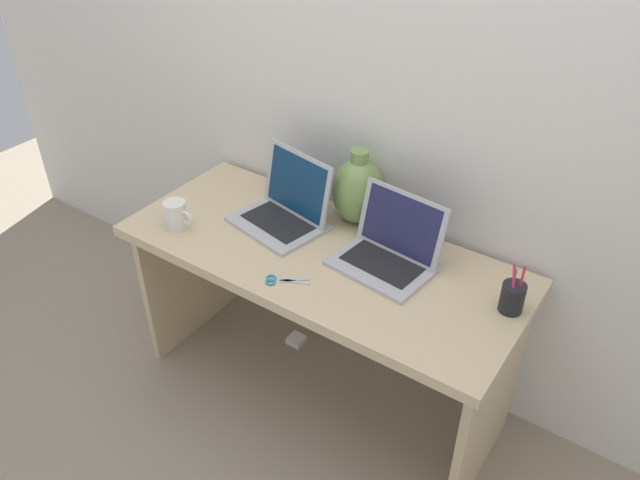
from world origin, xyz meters
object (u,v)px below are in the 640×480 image
object	(u,v)px
power_brick	(296,340)
pen_cup	(512,297)
green_vase	(358,190)
laptop_left	(287,205)
laptop_right	(391,246)
coffee_mug	(176,215)
scissors	(279,280)

from	to	relation	value
power_brick	pen_cup	bearing A→B (deg)	-5.15
green_vase	pen_cup	xyz separation A→B (m)	(0.65, -0.16, -0.08)
laptop_left	power_brick	world-z (taller)	laptop_left
laptop_left	laptop_right	distance (m)	0.44
green_vase	pen_cup	bearing A→B (deg)	-13.95
green_vase	pen_cup	distance (m)	0.68
laptop_right	green_vase	world-z (taller)	green_vase
pen_cup	power_brick	size ratio (longest dim) A/B	2.60
pen_cup	laptop_right	bearing A→B (deg)	178.71
pen_cup	coffee_mug	bearing A→B (deg)	-167.96
coffee_mug	scissors	distance (m)	0.50
laptop_right	coffee_mug	xyz separation A→B (m)	(-0.74, -0.26, -0.01)
scissors	power_brick	distance (m)	0.81
pen_cup	power_brick	xyz separation A→B (m)	(-0.89, 0.08, -0.74)
green_vase	laptop_right	bearing A→B (deg)	-34.05
green_vase	power_brick	bearing A→B (deg)	-161.15
laptop_left	scissors	world-z (taller)	laptop_left
coffee_mug	power_brick	size ratio (longest dim) A/B	1.76
laptop_right	coffee_mug	size ratio (longest dim) A/B	2.83
laptop_left	green_vase	distance (m)	0.27
laptop_left	green_vase	xyz separation A→B (m)	(0.21, 0.15, 0.06)
pen_cup	scissors	distance (m)	0.73
scissors	pen_cup	bearing A→B (deg)	23.40
laptop_left	scissors	xyz separation A→B (m)	(0.19, -0.30, -0.06)
laptop_left	coffee_mug	xyz separation A→B (m)	(-0.31, -0.26, -0.02)
laptop_right	pen_cup	xyz separation A→B (m)	(0.43, -0.01, -0.01)
laptop_left	pen_cup	bearing A→B (deg)	-0.81
green_vase	coffee_mug	xyz separation A→B (m)	(-0.52, -0.41, -0.08)
green_vase	laptop_left	bearing A→B (deg)	-144.68
laptop_left	pen_cup	xyz separation A→B (m)	(0.86, -0.01, -0.02)
laptop_left	power_brick	bearing A→B (deg)	112.13
coffee_mug	power_brick	distance (m)	0.86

